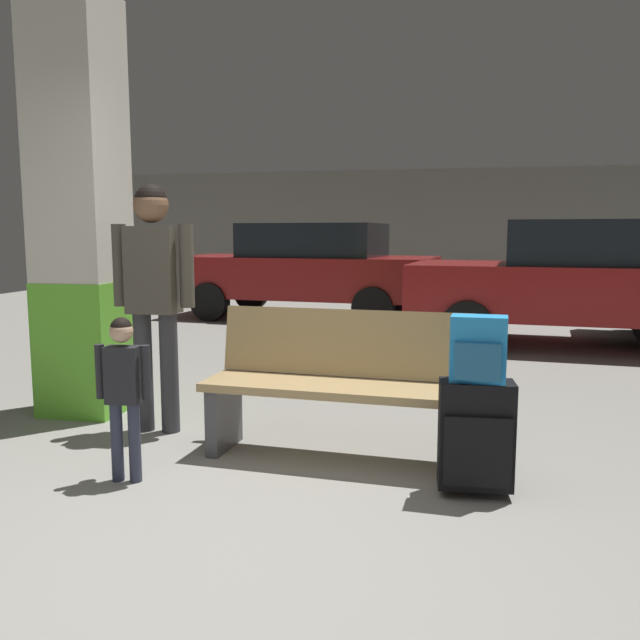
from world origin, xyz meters
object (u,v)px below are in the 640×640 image
child (123,381)px  adult (153,281)px  bench (337,385)px  parked_car_far (308,268)px  suitcase (476,435)px  structural_pillar (81,211)px  backpack_bright (478,350)px  parked_car_near (589,280)px

child → adult: adult is taller
bench → parked_car_far: size_ratio=0.38×
suitcase → adult: (-2.11, 0.72, 0.72)m
child → structural_pillar: bearing=127.4°
bench → suitcase: (0.81, -0.46, -0.12)m
suitcase → bench: bearing=150.1°
backpack_bright → parked_car_near: 5.10m
child → parked_car_near: 6.08m
structural_pillar → child: size_ratio=3.36×
structural_pillar → backpack_bright: (2.86, -1.10, -0.75)m
structural_pillar → parked_car_near: size_ratio=0.72×
structural_pillar → adult: size_ratio=1.83×
suitcase → adult: adult is taller
backpack_bright → parked_car_far: size_ratio=0.08×
bench → suitcase: 0.94m
suitcase → parked_car_far: 7.29m
backpack_bright → structural_pillar: bearing=159.0°
parked_car_near → parked_car_far: bearing=152.8°
bench → adult: adult is taller
structural_pillar → backpack_bright: structural_pillar is taller
parked_car_far → child: bearing=-85.8°
adult → parked_car_near: adult is taller
bench → child: 1.26m
backpack_bright → adult: (-2.11, 0.72, 0.27)m
child → adult: size_ratio=0.54×
suitcase → structural_pillar: bearing=159.0°
suitcase → parked_car_far: (-2.40, 6.87, 0.48)m
suitcase → adult: size_ratio=0.36×
adult → parked_car_far: size_ratio=0.39×
bench → backpack_bright: 0.99m
suitcase → adult: 2.34m
bench → adult: (-1.30, 0.25, 0.60)m
suitcase → backpack_bright: backpack_bright is taller
bench → child: (-1.07, -0.65, 0.12)m
bench → parked_car_far: (-1.59, 6.41, 0.36)m
bench → backpack_bright: backpack_bright is taller
structural_pillar → suitcase: 3.29m
structural_pillar → backpack_bright: size_ratio=9.03×
suitcase → child: size_ratio=0.66×
parked_car_far → structural_pillar: bearing=-94.6°
backpack_bright → child: 1.90m
structural_pillar → suitcase: structural_pillar is taller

